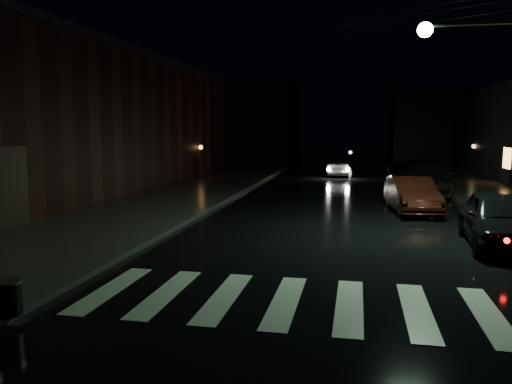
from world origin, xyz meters
The scene contains 12 objects.
ground centered at (0.00, 0.00, 0.00)m, with size 120.00×120.00×0.00m, color black.
sidewalk_left centered at (-5.00, 14.00, 0.07)m, with size 6.00×44.00×0.15m, color #282826.
sidewalk_right centered at (10.00, 14.00, 0.07)m, with size 4.00×44.00×0.15m, color #282826.
building_left centered at (-12.00, 16.00, 3.50)m, with size 10.00×36.00×7.00m, color black.
building_far_left centered at (-10.00, 45.00, 4.00)m, with size 14.00×10.00×8.00m, color black.
building_far_right centered at (14.00, 45.00, 3.50)m, with size 14.00×10.00×7.00m, color black.
crosswalk centered at (3.00, 0.50, 0.01)m, with size 9.00×3.00×0.01m, color beige.
parked_car_a centered at (7.60, 6.17, 0.77)m, with size 1.81×4.50×1.53m, color black.
parked_car_b centered at (5.80, 11.62, 0.70)m, with size 1.47×4.23×1.39m, color black.
parked_car_c centered at (7.17, 17.88, 0.78)m, with size 2.18×5.37×1.56m, color black.
parked_car_d centered at (6.63, 20.00, 0.80)m, with size 2.65×5.75×1.60m, color black.
oncoming_car centered at (2.33, 26.44, 0.67)m, with size 1.41×4.04×1.33m, color black.
Camera 1 is at (3.68, -8.55, 3.26)m, focal length 35.00 mm.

